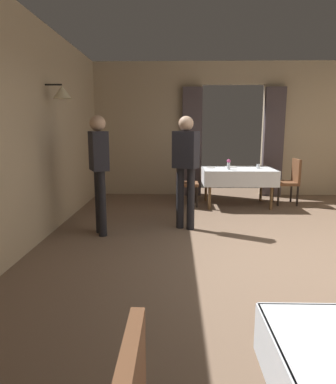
{
  "coord_description": "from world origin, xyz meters",
  "views": [
    {
      "loc": [
        -1.28,
        -3.77,
        1.54
      ],
      "look_at": [
        -1.37,
        0.23,
        0.79
      ],
      "focal_mm": 31.85,
      "sensor_mm": 36.0,
      "label": 1
    }
  ],
  "objects_px": {
    "dining_table_mid": "(237,173)",
    "plate_mid_b": "(210,167)",
    "glass_mid_c": "(258,166)",
    "person_waiter_by_doorway": "(99,165)",
    "plate_mid_d": "(231,167)",
    "flower_vase_mid": "(229,164)",
    "chair_mid_right": "(290,179)",
    "chair_mid_left": "(183,180)",
    "person_diner_standing_aside": "(186,163)"
  },
  "relations": [
    {
      "from": "chair_mid_left",
      "to": "person_waiter_by_doorway",
      "type": "bearing_deg",
      "value": -122.5
    },
    {
      "from": "chair_mid_left",
      "to": "person_diner_standing_aside",
      "type": "relative_size",
      "value": 0.54
    },
    {
      "from": "glass_mid_c",
      "to": "person_diner_standing_aside",
      "type": "xyz_separation_m",
      "value": [
        -1.49,
        -1.67,
        0.23
      ]
    },
    {
      "from": "plate_mid_b",
      "to": "plate_mid_d",
      "type": "height_order",
      "value": "same"
    },
    {
      "from": "chair_mid_left",
      "to": "person_diner_standing_aside",
      "type": "height_order",
      "value": "person_diner_standing_aside"
    },
    {
      "from": "dining_table_mid",
      "to": "chair_mid_right",
      "type": "height_order",
      "value": "chair_mid_right"
    },
    {
      "from": "plate_mid_b",
      "to": "person_waiter_by_doorway",
      "type": "height_order",
      "value": "person_waiter_by_doorway"
    },
    {
      "from": "glass_mid_c",
      "to": "plate_mid_b",
      "type": "bearing_deg",
      "value": 172.96
    },
    {
      "from": "dining_table_mid",
      "to": "chair_mid_left",
      "type": "xyz_separation_m",
      "value": [
        -1.09,
        -0.05,
        -0.14
      ]
    },
    {
      "from": "person_waiter_by_doorway",
      "to": "dining_table_mid",
      "type": "bearing_deg",
      "value": 40.65
    },
    {
      "from": "dining_table_mid",
      "to": "plate_mid_b",
      "type": "bearing_deg",
      "value": 169.84
    },
    {
      "from": "chair_mid_right",
      "to": "person_waiter_by_doorway",
      "type": "height_order",
      "value": "person_waiter_by_doorway"
    },
    {
      "from": "dining_table_mid",
      "to": "plate_mid_d",
      "type": "relative_size",
      "value": 6.35
    },
    {
      "from": "chair_mid_left",
      "to": "chair_mid_right",
      "type": "xyz_separation_m",
      "value": [
        2.18,
        0.16,
        0.0
      ]
    },
    {
      "from": "person_waiter_by_doorway",
      "to": "plate_mid_d",
      "type": "bearing_deg",
      "value": 45.05
    },
    {
      "from": "dining_table_mid",
      "to": "flower_vase_mid",
      "type": "relative_size",
      "value": 6.98
    },
    {
      "from": "chair_mid_left",
      "to": "flower_vase_mid",
      "type": "distance_m",
      "value": 0.96
    },
    {
      "from": "chair_mid_left",
      "to": "plate_mid_d",
      "type": "distance_m",
      "value": 1.08
    },
    {
      "from": "chair_mid_right",
      "to": "glass_mid_c",
      "type": "distance_m",
      "value": 0.75
    },
    {
      "from": "flower_vase_mid",
      "to": "person_waiter_by_doorway",
      "type": "xyz_separation_m",
      "value": [
        -2.12,
        -1.77,
        0.16
      ]
    },
    {
      "from": "flower_vase_mid",
      "to": "glass_mid_c",
      "type": "relative_size",
      "value": 2.33
    },
    {
      "from": "dining_table_mid",
      "to": "chair_mid_left",
      "type": "bearing_deg",
      "value": -177.21
    },
    {
      "from": "plate_mid_b",
      "to": "person_diner_standing_aside",
      "type": "height_order",
      "value": "person_diner_standing_aside"
    },
    {
      "from": "chair_mid_right",
      "to": "person_diner_standing_aside",
      "type": "xyz_separation_m",
      "value": [
        -2.18,
        -1.8,
        0.51
      ]
    },
    {
      "from": "flower_vase_mid",
      "to": "person_waiter_by_doorway",
      "type": "bearing_deg",
      "value": -140.08
    },
    {
      "from": "plate_mid_d",
      "to": "plate_mid_b",
      "type": "bearing_deg",
      "value": -161.39
    },
    {
      "from": "chair_mid_right",
      "to": "plate_mid_b",
      "type": "distance_m",
      "value": 1.65
    },
    {
      "from": "flower_vase_mid",
      "to": "chair_mid_right",
      "type": "bearing_deg",
      "value": 14.54
    },
    {
      "from": "chair_mid_right",
      "to": "plate_mid_d",
      "type": "xyz_separation_m",
      "value": [
        -1.18,
        0.14,
        0.24
      ]
    },
    {
      "from": "flower_vase_mid",
      "to": "plate_mid_b",
      "type": "bearing_deg",
      "value": 134.14
    },
    {
      "from": "dining_table_mid",
      "to": "chair_mid_right",
      "type": "distance_m",
      "value": 1.11
    },
    {
      "from": "dining_table_mid",
      "to": "chair_mid_right",
      "type": "bearing_deg",
      "value": 5.58
    },
    {
      "from": "plate_mid_d",
      "to": "person_waiter_by_doorway",
      "type": "xyz_separation_m",
      "value": [
        -2.25,
        -2.25,
        0.27
      ]
    },
    {
      "from": "chair_mid_right",
      "to": "glass_mid_c",
      "type": "bearing_deg",
      "value": -169.6
    },
    {
      "from": "dining_table_mid",
      "to": "person_waiter_by_doorway",
      "type": "relative_size",
      "value": 0.82
    },
    {
      "from": "chair_mid_right",
      "to": "flower_vase_mid",
      "type": "relative_size",
      "value": 4.59
    },
    {
      "from": "flower_vase_mid",
      "to": "glass_mid_c",
      "type": "distance_m",
      "value": 0.66
    },
    {
      "from": "glass_mid_c",
      "to": "person_diner_standing_aside",
      "type": "distance_m",
      "value": 2.25
    },
    {
      "from": "chair_mid_left",
      "to": "chair_mid_right",
      "type": "relative_size",
      "value": 1.0
    },
    {
      "from": "dining_table_mid",
      "to": "person_diner_standing_aside",
      "type": "bearing_deg",
      "value": -122.8
    },
    {
      "from": "plate_mid_b",
      "to": "glass_mid_c",
      "type": "distance_m",
      "value": 0.95
    },
    {
      "from": "plate_mid_b",
      "to": "dining_table_mid",
      "type": "bearing_deg",
      "value": -10.16
    },
    {
      "from": "plate_mid_d",
      "to": "person_diner_standing_aside",
      "type": "relative_size",
      "value": 0.13
    },
    {
      "from": "flower_vase_mid",
      "to": "plate_mid_d",
      "type": "relative_size",
      "value": 0.91
    },
    {
      "from": "flower_vase_mid",
      "to": "person_waiter_by_doorway",
      "type": "distance_m",
      "value": 2.76
    },
    {
      "from": "dining_table_mid",
      "to": "flower_vase_mid",
      "type": "height_order",
      "value": "flower_vase_mid"
    },
    {
      "from": "glass_mid_c",
      "to": "dining_table_mid",
      "type": "bearing_deg",
      "value": 177.19
    },
    {
      "from": "plate_mid_d",
      "to": "dining_table_mid",
      "type": "bearing_deg",
      "value": -71.0
    },
    {
      "from": "chair_mid_right",
      "to": "plate_mid_d",
      "type": "height_order",
      "value": "chair_mid_right"
    },
    {
      "from": "dining_table_mid",
      "to": "glass_mid_c",
      "type": "bearing_deg",
      "value": -2.81
    }
  ]
}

